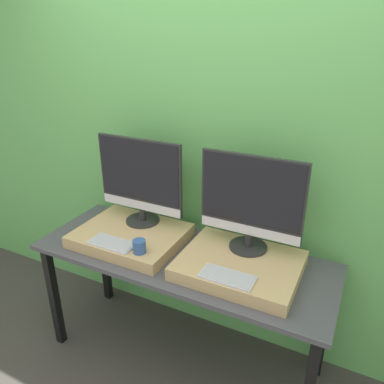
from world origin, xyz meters
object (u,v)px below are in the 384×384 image
at_px(monitor_left, 140,179).
at_px(keyboard_left, 112,243).
at_px(monitor_right, 251,201).
at_px(mug, 139,246).
at_px(keyboard_right, 227,277).

height_order(monitor_left, keyboard_left, monitor_left).
xyz_separation_m(monitor_left, keyboard_left, (-0.00, -0.32, -0.29)).
relative_size(monitor_left, monitor_right, 1.00).
bearing_deg(mug, keyboard_right, 0.00).
relative_size(keyboard_left, mug, 3.62).
relative_size(monitor_left, keyboard_right, 2.09).
xyz_separation_m(monitor_left, monitor_right, (0.71, 0.00, 0.00)).
height_order(keyboard_left, keyboard_right, same).
relative_size(keyboard_left, keyboard_right, 1.00).
distance_m(mug, keyboard_right, 0.52).
bearing_deg(monitor_right, keyboard_right, -90.00).
distance_m(monitor_left, monitor_right, 0.71).
distance_m(keyboard_left, monitor_right, 0.83).
xyz_separation_m(keyboard_left, monitor_right, (0.71, 0.32, 0.29)).
relative_size(monitor_left, keyboard_left, 2.09).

